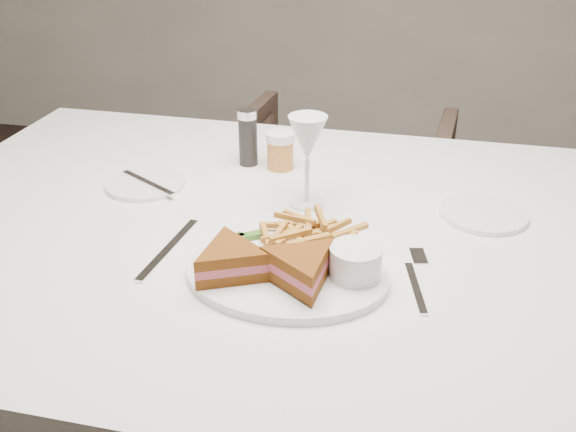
# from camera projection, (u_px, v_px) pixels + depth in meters

# --- Properties ---
(table) EXTENTS (1.54, 1.04, 0.75)m
(table) POSITION_uv_depth(u_px,v_px,m) (293.00, 386.00, 1.32)
(table) COLOR silver
(table) RESTS_ON ground
(chair_far) EXTENTS (0.75, 0.71, 0.70)m
(chair_far) POSITION_uv_depth(u_px,v_px,m) (333.00, 208.00, 2.07)
(chair_far) COLOR #4D3A2F
(chair_far) RESTS_ON ground
(table_setting) EXTENTS (0.82, 0.59, 0.18)m
(table_setting) POSITION_uv_depth(u_px,v_px,m) (292.00, 226.00, 1.07)
(table_setting) COLOR white
(table_setting) RESTS_ON table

